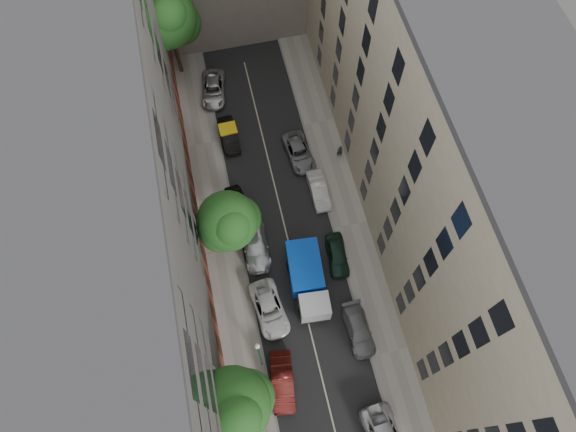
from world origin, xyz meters
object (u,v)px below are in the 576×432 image
object	(u,v)px
car_left_6	(213,89)
tree_far	(169,21)
car_left_2	(269,309)
car_left_3	(255,244)
car_right_4	(299,152)
lamp_post	(259,354)
car_right_1	(359,330)
car_left_4	(238,208)
car_left_5	(229,135)
car_left_1	(282,382)
car_right_2	(337,255)
tarp_truck	(307,280)
tree_near	(234,408)
pedestrian	(340,151)
car_right_3	(319,190)
tree_mid	(229,223)

from	to	relation	value
car_left_6	tree_far	bearing A→B (deg)	138.47
car_left_2	car_left_3	distance (m)	5.60
car_right_4	lamp_post	world-z (taller)	lamp_post
car_right_1	car_left_4	bearing A→B (deg)	118.64
car_left_5	lamp_post	size ratio (longest dim) A/B	0.58
car_left_2	car_left_6	xyz separation A→B (m)	(-0.80, 22.40, -0.02)
car_right_4	lamp_post	xyz separation A→B (m)	(-7.00, -17.50, 3.77)
car_left_1	car_left_6	xyz separation A→B (m)	(-0.62, 28.00, -0.09)
car_right_1	car_right_2	world-z (taller)	car_right_2
car_left_1	lamp_post	size ratio (longest dim) A/B	0.65
car_left_3	car_left_6	world-z (taller)	car_left_3
tarp_truck	tree_near	world-z (taller)	tree_near
car_right_2	pedestrian	world-z (taller)	pedestrian
car_right_1	car_right_4	distance (m)	16.76
tree_far	car_left_2	bearing A→B (deg)	-82.42
car_right_2	pedestrian	distance (m)	9.94
car_left_3	car_right_3	bearing A→B (deg)	31.81
car_left_6	tree_mid	bearing A→B (deg)	-83.24
pedestrian	car_left_6	bearing A→B (deg)	-38.16
tarp_truck	car_right_4	size ratio (longest dim) A/B	1.40
car_left_2	lamp_post	world-z (taller)	lamp_post
car_left_6	tree_near	world-z (taller)	tree_near
car_right_3	tree_near	bearing A→B (deg)	-121.37
car_left_5	car_left_3	bearing A→B (deg)	-90.72
car_right_3	lamp_post	distance (m)	15.87
tree_far	car_right_4	bearing A→B (deg)	-53.28
car_right_1	car_right_2	distance (m)	6.34
car_right_3	tree_far	bearing A→B (deg)	120.54
car_left_5	car_right_4	distance (m)	6.68
pedestrian	tree_mid	bearing A→B (deg)	36.50
lamp_post	tree_mid	bearing A→B (deg)	91.72
car_left_5	car_left_6	bearing A→B (deg)	93.47
car_left_4	car_right_3	size ratio (longest dim) A/B	1.08
car_left_6	tree_near	bearing A→B (deg)	-85.25
car_left_6	tree_mid	distance (m)	16.59
car_right_3	tree_near	world-z (taller)	tree_near
tarp_truck	pedestrian	distance (m)	12.75
car_left_1	car_left_6	bearing A→B (deg)	98.76
car_left_1	car_right_3	world-z (taller)	car_left_1
car_left_5	car_right_3	size ratio (longest dim) A/B	1.02
car_left_2	car_left_4	size ratio (longest dim) A/B	1.13
car_left_1	car_left_4	distance (m)	14.81
car_right_2	tree_near	distance (m)	15.56
car_left_5	tree_near	size ratio (longest dim) A/B	0.43
car_right_1	car_right_3	world-z (taller)	car_right_3
tarp_truck	car_left_1	world-z (taller)	tarp_truck
car_right_3	tree_mid	xyz separation A→B (m)	(-8.10, -3.12, 3.79)
tarp_truck	tree_far	xyz separation A→B (m)	(-6.82, 24.29, 5.08)
pedestrian	lamp_post	bearing A→B (deg)	63.35
car_left_6	car_right_4	bearing A→B (deg)	-44.00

